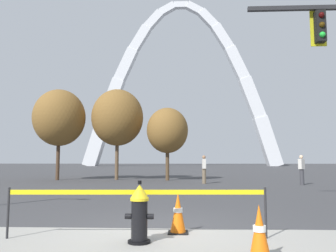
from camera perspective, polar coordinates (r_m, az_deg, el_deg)
name	(u,v)px	position (r m, az deg, el deg)	size (l,w,h in m)	color
ground_plane	(160,229)	(6.74, -1.38, -17.09)	(240.00, 240.00, 0.00)	#3D3D3F
fire_hydrant	(139,213)	(5.57, -4.87, -14.58)	(0.46, 0.48, 0.99)	black
caution_tape_barrier	(137,204)	(5.85, -5.29, -13.05)	(4.39, 0.24, 0.86)	#232326
traffic_cone_by_hydrant	(178,213)	(6.28, 1.71, -14.60)	(0.36, 0.36, 0.73)	black
traffic_cone_mid_sidewalk	(260,233)	(4.82, 15.28, -17.09)	(0.36, 0.36, 0.73)	black
monument_arch	(181,92)	(77.82, 2.26, 5.82)	(44.77, 2.97, 39.07)	silver
tree_far_left	(59,118)	(23.93, -17.98, 1.34)	(3.49, 3.49, 6.11)	#473323
tree_left_mid	(117,118)	(23.32, -8.58, 1.42)	(3.53, 3.53, 6.18)	brown
tree_center_left	(167,131)	(22.24, -0.10, -0.77)	(2.74, 2.74, 4.79)	brown
pedestrian_walking_left	(204,169)	(19.23, 6.14, -7.28)	(0.22, 0.34, 1.59)	brown
pedestrian_standing_center	(302,170)	(19.45, 21.75, -6.88)	(0.39, 0.38, 1.59)	#38383D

